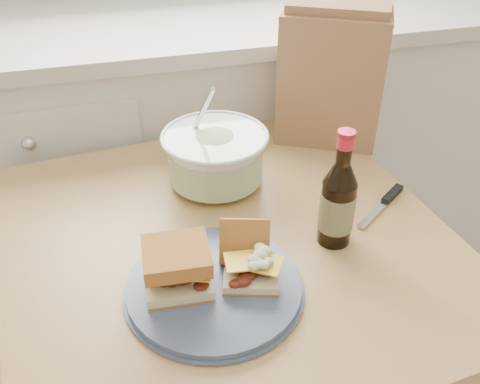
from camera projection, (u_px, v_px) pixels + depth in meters
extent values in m
cube|color=silver|center=(205.00, 155.00, 1.84)|extent=(2.40, 0.60, 0.90)
cube|color=beige|center=(199.00, 19.00, 1.57)|extent=(2.50, 0.64, 0.04)
cube|color=tan|center=(229.00, 245.00, 1.08)|extent=(0.95, 0.95, 0.04)
cube|color=tan|center=(52.00, 291.00, 1.47)|extent=(0.06, 0.06, 0.68)
cube|color=tan|center=(303.00, 227.00, 1.69)|extent=(0.06, 0.06, 0.68)
cylinder|color=#41506A|center=(214.00, 287.00, 0.94)|extent=(0.31, 0.31, 0.02)
cube|color=beige|center=(179.00, 281.00, 0.93)|extent=(0.12, 0.11, 0.02)
cube|color=yellow|center=(177.00, 266.00, 0.91)|extent=(0.07, 0.07, 0.00)
cube|color=#B87C30|center=(176.00, 256.00, 0.89)|extent=(0.12, 0.11, 0.03)
cube|color=beige|center=(251.00, 274.00, 0.94)|extent=(0.12, 0.11, 0.02)
cube|color=yellow|center=(251.00, 262.00, 0.93)|extent=(0.07, 0.07, 0.00)
cube|color=#B87C30|center=(245.00, 241.00, 0.97)|extent=(0.11, 0.09, 0.08)
cone|color=white|center=(215.00, 159.00, 1.20)|extent=(0.23, 0.23, 0.12)
cylinder|color=beige|center=(216.00, 162.00, 1.20)|extent=(0.21, 0.21, 0.08)
torus|color=white|center=(215.00, 136.00, 1.16)|extent=(0.24, 0.24, 0.01)
cylinder|color=silver|center=(201.00, 115.00, 1.16)|extent=(0.05, 0.09, 0.16)
cylinder|color=black|center=(336.00, 212.00, 1.02)|extent=(0.07, 0.07, 0.14)
cone|color=black|center=(341.00, 173.00, 0.97)|extent=(0.07, 0.07, 0.04)
cylinder|color=black|center=(345.00, 150.00, 0.94)|extent=(0.03, 0.03, 0.06)
cylinder|color=red|center=(346.00, 142.00, 0.93)|extent=(0.03, 0.03, 0.02)
cylinder|color=#A31E35|center=(347.00, 133.00, 0.92)|extent=(0.03, 0.03, 0.01)
cylinder|color=#373F1F|center=(337.00, 210.00, 1.02)|extent=(0.07, 0.07, 0.08)
cube|color=silver|center=(375.00, 213.00, 1.13)|extent=(0.11, 0.09, 0.00)
cube|color=black|center=(392.00, 194.00, 1.18)|extent=(0.07, 0.06, 0.01)
cube|color=#9F734D|center=(331.00, 76.00, 1.32)|extent=(0.30, 0.26, 0.33)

